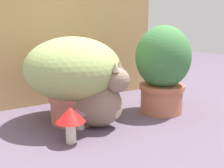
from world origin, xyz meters
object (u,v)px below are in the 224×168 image
object	(u,v)px
leafy_planter	(163,67)
cat	(98,101)
grass_planter	(73,73)
mushroom_ornament_red	(70,117)
mushroom_ornament_pink	(80,112)

from	to	relation	value
leafy_planter	cat	distance (m)	0.41
cat	grass_planter	bearing A→B (deg)	119.13
grass_planter	mushroom_ornament_red	world-z (taller)	grass_planter
mushroom_ornament_red	mushroom_ornament_pink	bearing A→B (deg)	48.38
leafy_planter	mushroom_ornament_pink	size ratio (longest dim) A/B	3.95
grass_planter	mushroom_ornament_pink	xyz separation A→B (m)	(-0.02, -0.11, -0.16)
mushroom_ornament_red	mushroom_ornament_pink	world-z (taller)	mushroom_ornament_red
mushroom_ornament_red	leafy_planter	bearing A→B (deg)	10.15
cat	mushroom_ornament_red	size ratio (longest dim) A/B	2.44
grass_planter	leafy_planter	world-z (taller)	leafy_planter
mushroom_ornament_pink	grass_planter	bearing A→B (deg)	79.79
grass_planter	cat	world-z (taller)	grass_planter
grass_planter	mushroom_ornament_pink	bearing A→B (deg)	-100.21
grass_planter	mushroom_ornament_red	xyz separation A→B (m)	(-0.12, -0.22, -0.13)
leafy_planter	mushroom_ornament_red	world-z (taller)	leafy_planter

